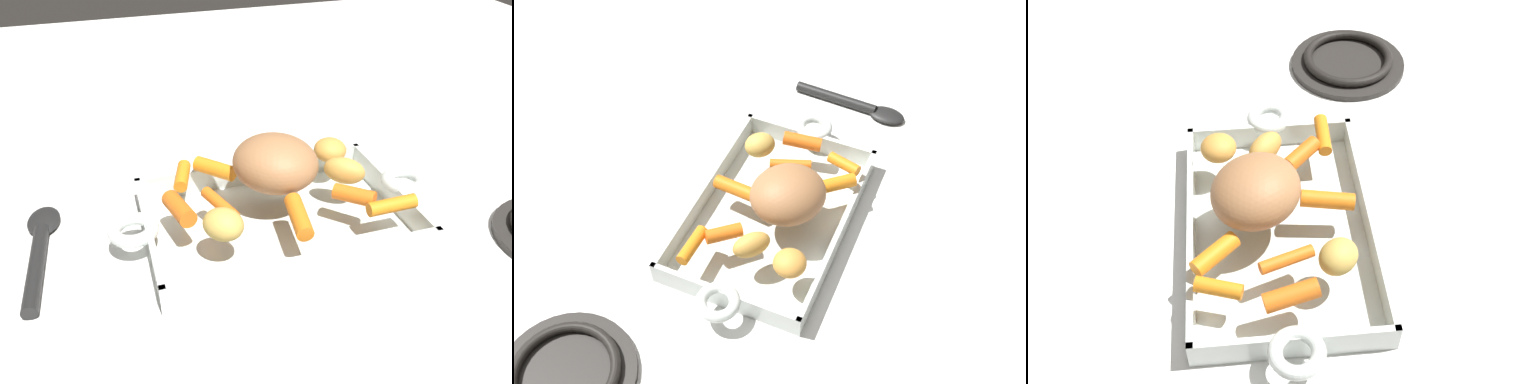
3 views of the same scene
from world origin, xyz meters
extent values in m
plane|color=white|center=(0.00, 0.00, 0.00)|extent=(2.29, 2.29, 0.00)
cube|color=silver|center=(0.00, 0.00, 0.00)|extent=(0.35, 0.24, 0.01)
cube|color=silver|center=(0.00, 0.11, 0.02)|extent=(0.35, 0.01, 0.04)
cube|color=silver|center=(0.00, -0.11, 0.02)|extent=(0.35, 0.01, 0.04)
cube|color=silver|center=(0.17, 0.00, 0.02)|extent=(0.01, 0.24, 0.04)
cube|color=silver|center=(-0.17, 0.00, 0.02)|extent=(0.01, 0.24, 0.04)
torus|color=silver|center=(0.19, 0.00, 0.04)|extent=(0.06, 0.06, 0.02)
torus|color=silver|center=(-0.19, 0.00, 0.04)|extent=(0.06, 0.06, 0.02)
ellipsoid|color=#A26D43|center=(0.01, 0.03, 0.08)|extent=(0.16, 0.16, 0.07)
cylinder|color=orange|center=(-0.13, 0.00, 0.06)|extent=(0.04, 0.07, 0.03)
cylinder|color=orange|center=(0.09, -0.04, 0.06)|extent=(0.05, 0.06, 0.03)
cylinder|color=orange|center=(-0.11, 0.08, 0.06)|extent=(0.03, 0.06, 0.02)
cylinder|color=orange|center=(0.13, -0.07, 0.06)|extent=(0.07, 0.02, 0.02)
cylinder|color=orange|center=(-0.08, 0.00, 0.05)|extent=(0.04, 0.07, 0.02)
cylinder|color=orange|center=(-0.07, 0.08, 0.06)|extent=(0.06, 0.06, 0.02)
cylinder|color=orange|center=(0.01, -0.06, 0.06)|extent=(0.03, 0.07, 0.03)
ellipsoid|color=gold|center=(0.10, 0.01, 0.07)|extent=(0.07, 0.06, 0.04)
ellipsoid|color=gold|center=(-0.09, -0.06, 0.07)|extent=(0.07, 0.07, 0.04)
ellipsoid|color=gold|center=(0.11, 0.07, 0.06)|extent=(0.06, 0.06, 0.03)
cylinder|color=#282623|center=(0.35, -0.15, 0.01)|extent=(0.19, 0.19, 0.01)
torus|color=black|center=(0.35, -0.15, 0.02)|extent=(0.15, 0.15, 0.01)
cylinder|color=black|center=(-0.31, 0.00, 0.01)|extent=(0.03, 0.16, 0.02)
ellipsoid|color=black|center=(-0.30, 0.10, 0.01)|extent=(0.05, 0.07, 0.01)
camera|label=1|loc=(-0.20, -0.53, 0.43)|focal=36.24mm
camera|label=2|loc=(0.60, 0.25, 0.83)|focal=46.16mm
camera|label=3|loc=(-0.52, 0.05, 0.66)|focal=45.09mm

